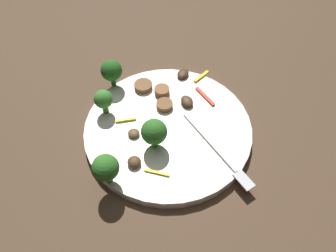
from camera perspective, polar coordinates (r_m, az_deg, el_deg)
name	(u,v)px	position (r m, az deg, el deg)	size (l,w,h in m)	color
ground_plane	(168,132)	(0.60, 0.00, -1.05)	(1.40, 1.40, 0.00)	#4C3826
plate	(168,129)	(0.59, 0.00, -0.53)	(0.30, 0.30, 0.02)	white
fork	(221,154)	(0.55, 9.15, -4.85)	(0.17, 0.09, 0.00)	silver
broccoli_floret_0	(106,168)	(0.50, -10.82, -7.21)	(0.04, 0.04, 0.06)	#347525
broccoli_floret_1	(154,132)	(0.53, -2.44, -1.08)	(0.04, 0.04, 0.06)	#347525
broccoli_floret_2	(103,100)	(0.59, -11.20, 4.52)	(0.03, 0.03, 0.05)	#408630
broccoli_floret_3	(111,71)	(0.63, -9.84, 9.47)	(0.04, 0.04, 0.06)	#296420
sausage_slice_0	(166,105)	(0.61, -0.40, 3.71)	(0.03, 0.03, 0.01)	brown
sausage_slice_1	(143,86)	(0.64, -4.34, 6.99)	(0.04, 0.04, 0.01)	brown
sausage_slice_2	(161,91)	(0.63, -1.19, 6.15)	(0.03, 0.03, 0.01)	brown
mushroom_0	(187,101)	(0.61, 3.33, 4.32)	(0.03, 0.02, 0.01)	#4C331E
mushroom_1	(183,74)	(0.67, 2.63, 9.09)	(0.03, 0.02, 0.01)	#422B19
mushroom_2	(134,133)	(0.57, -6.00, -1.27)	(0.02, 0.02, 0.01)	brown
mushroom_3	(134,162)	(0.53, -5.92, -6.23)	(0.02, 0.02, 0.01)	#4C331E
pepper_strip_0	(205,96)	(0.63, 6.48, 5.15)	(0.05, 0.01, 0.00)	red
pepper_strip_1	(157,173)	(0.53, -1.95, -8.12)	(0.04, 0.00, 0.00)	yellow
pepper_strip_2	(201,76)	(0.67, 5.84, 8.60)	(0.04, 0.01, 0.00)	yellow
pepper_strip_3	(126,120)	(0.59, -7.36, 1.02)	(0.04, 0.00, 0.00)	yellow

